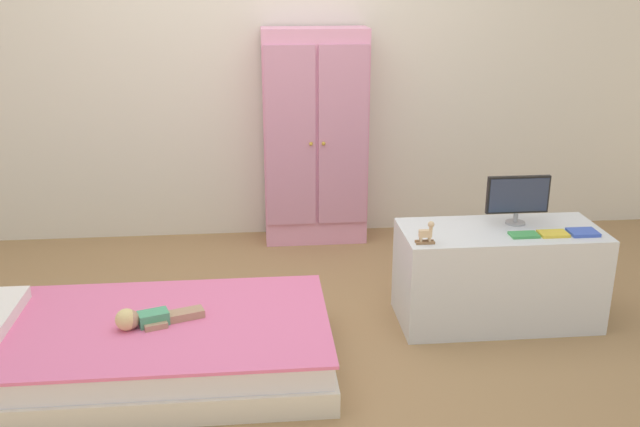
% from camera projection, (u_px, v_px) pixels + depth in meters
% --- Properties ---
extents(ground_plane, '(10.00, 10.00, 0.02)m').
position_uv_depth(ground_plane, '(272.00, 343.00, 3.47)').
color(ground_plane, '#99754C').
extents(back_wall, '(6.40, 0.05, 2.70)m').
position_uv_depth(back_wall, '(260.00, 34.00, 4.50)').
color(back_wall, silver).
rests_on(back_wall, ground_plane).
extents(bed, '(1.77, 0.90, 0.24)m').
position_uv_depth(bed, '(134.00, 348.00, 3.17)').
color(bed, silver).
rests_on(bed, ground_plane).
extents(doll, '(0.38, 0.19, 0.10)m').
position_uv_depth(doll, '(143.00, 318.00, 3.10)').
color(doll, '#4CA375').
rests_on(doll, bed).
extents(wardrobe, '(0.67, 0.31, 1.40)m').
position_uv_depth(wardrobe, '(315.00, 138.00, 4.57)').
color(wardrobe, '#E599BC').
rests_on(wardrobe, ground_plane).
extents(tv_stand, '(1.01, 0.45, 0.50)m').
position_uv_depth(tv_stand, '(498.00, 275.00, 3.60)').
color(tv_stand, silver).
rests_on(tv_stand, ground_plane).
extents(tv_monitor, '(0.32, 0.10, 0.25)m').
position_uv_depth(tv_monitor, '(518.00, 196.00, 3.56)').
color(tv_monitor, '#99999E').
rests_on(tv_monitor, tv_stand).
extents(rocking_horse_toy, '(0.09, 0.04, 0.11)m').
position_uv_depth(rocking_horse_toy, '(427.00, 233.00, 3.33)').
color(rocking_horse_toy, '#8E6642').
rests_on(rocking_horse_toy, tv_stand).
extents(book_green, '(0.14, 0.08, 0.01)m').
position_uv_depth(book_green, '(524.00, 235.00, 3.43)').
color(book_green, '#429E51').
rests_on(book_green, tv_stand).
extents(book_yellow, '(0.14, 0.09, 0.01)m').
position_uv_depth(book_yellow, '(553.00, 234.00, 3.45)').
color(book_yellow, gold).
rests_on(book_yellow, tv_stand).
extents(book_blue, '(0.14, 0.11, 0.02)m').
position_uv_depth(book_blue, '(583.00, 232.00, 3.46)').
color(book_blue, blue).
rests_on(book_blue, tv_stand).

